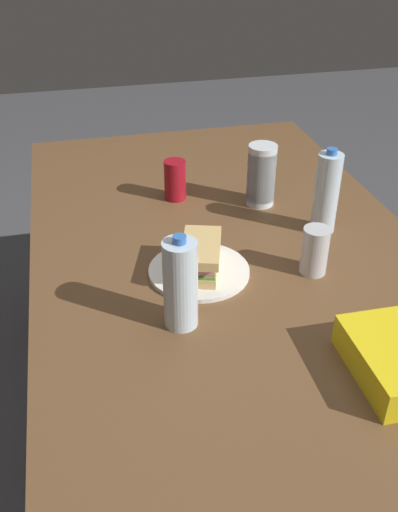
% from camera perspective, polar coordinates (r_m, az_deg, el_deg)
% --- Properties ---
extents(ground_plane, '(8.00, 8.00, 0.00)m').
position_cam_1_polar(ground_plane, '(2.01, 2.35, -16.91)').
color(ground_plane, '#4C4C51').
extents(dining_table, '(1.72, 1.03, 0.73)m').
position_cam_1_polar(dining_table, '(1.57, 2.88, -1.35)').
color(dining_table, brown).
rests_on(dining_table, ground_plane).
extents(paper_plate, '(0.25, 0.25, 0.01)m').
position_cam_1_polar(paper_plate, '(1.41, 0.00, -1.50)').
color(paper_plate, white).
rests_on(paper_plate, dining_table).
extents(sandwich, '(0.20, 0.14, 0.08)m').
position_cam_1_polar(sandwich, '(1.38, 0.07, 0.01)').
color(sandwich, '#DBB26B').
rests_on(sandwich, paper_plate).
extents(soda_can_red, '(0.07, 0.07, 0.12)m').
position_cam_1_polar(soda_can_red, '(1.74, -2.40, 7.58)').
color(soda_can_red, maroon).
rests_on(soda_can_red, dining_table).
extents(chip_bag, '(0.23, 0.15, 0.07)m').
position_cam_1_polar(chip_bag, '(1.18, 18.81, -9.83)').
color(chip_bag, yellow).
rests_on(chip_bag, dining_table).
extents(water_bottle_tall, '(0.07, 0.07, 0.22)m').
position_cam_1_polar(water_bottle_tall, '(1.20, -1.86, -2.83)').
color(water_bottle_tall, silver).
rests_on(water_bottle_tall, dining_table).
extents(plastic_cup_stack, '(0.08, 0.08, 0.18)m').
position_cam_1_polar(plastic_cup_stack, '(1.70, 6.24, 8.02)').
color(plastic_cup_stack, silver).
rests_on(plastic_cup_stack, dining_table).
extents(water_bottle_spare, '(0.07, 0.07, 0.24)m').
position_cam_1_polar(water_bottle_spare, '(1.58, 12.58, 6.15)').
color(water_bottle_spare, silver).
rests_on(water_bottle_spare, dining_table).
extents(soda_can_silver, '(0.07, 0.07, 0.12)m').
position_cam_1_polar(soda_can_silver, '(1.42, 11.47, 0.51)').
color(soda_can_silver, silver).
rests_on(soda_can_silver, dining_table).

